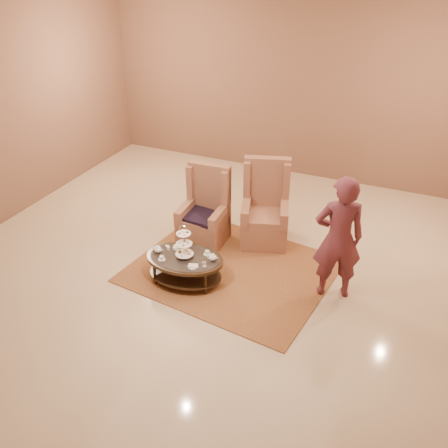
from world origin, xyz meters
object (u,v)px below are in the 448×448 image
at_px(armchair_left, 205,217).
at_px(person, 338,239).
at_px(armchair_right, 265,214).
at_px(tea_table, 185,261).

distance_m(armchair_left, person, 2.34).
bearing_deg(armchair_right, person, -53.36).
xyz_separation_m(armchair_left, person, (2.22, -0.56, 0.47)).
bearing_deg(armchair_right, tea_table, -129.83).
relative_size(armchair_left, person, 0.71).
bearing_deg(armchair_left, person, -16.91).
distance_m(tea_table, armchair_right, 1.69).
distance_m(tea_table, armchair_left, 1.15).
height_order(tea_table, person, person).
relative_size(tea_table, armchair_right, 0.87).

